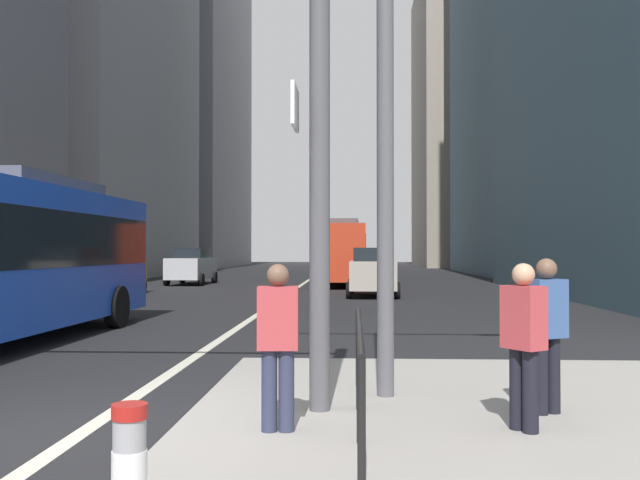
{
  "coord_description": "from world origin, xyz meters",
  "views": [
    {
      "loc": [
        2.75,
        -7.05,
        1.86
      ],
      "look_at": [
        0.59,
        37.98,
        2.49
      ],
      "focal_mm": 39.41,
      "sensor_mm": 36.0,
      "label": 1
    }
  ],
  "objects_px": {
    "city_bus_red_receding": "(342,250)",
    "traffic_signal_gantry": "(104,39)",
    "bollard_left": "(129,475)",
    "car_receding_far": "(372,263)",
    "pedestrian_walking": "(524,339)",
    "pedestrian_far": "(547,328)",
    "city_bus_red_distant": "(347,250)",
    "car_oncoming_mid": "(192,266)",
    "car_oncoming_far": "(108,271)",
    "car_receding_near": "(373,272)",
    "pedestrian_waiting": "(278,339)"
  },
  "relations": [
    {
      "from": "car_oncoming_mid",
      "to": "pedestrian_waiting",
      "type": "xyz_separation_m",
      "value": [
        7.98,
        -30.72,
        0.03
      ]
    },
    {
      "from": "car_oncoming_far",
      "to": "pedestrian_far",
      "type": "bearing_deg",
      "value": -59.68
    },
    {
      "from": "car_receding_near",
      "to": "pedestrian_walking",
      "type": "xyz_separation_m",
      "value": [
        0.84,
        -21.36,
        0.03
      ]
    },
    {
      "from": "car_oncoming_far",
      "to": "pedestrian_walking",
      "type": "distance_m",
      "value": 24.05
    },
    {
      "from": "city_bus_red_receding",
      "to": "pedestrian_walking",
      "type": "height_order",
      "value": "city_bus_red_receding"
    },
    {
      "from": "traffic_signal_gantry",
      "to": "car_oncoming_mid",
      "type": "bearing_deg",
      "value": 101.35
    },
    {
      "from": "car_receding_far",
      "to": "pedestrian_far",
      "type": "xyz_separation_m",
      "value": [
        0.8,
        -40.15,
        0.05
      ]
    },
    {
      "from": "car_receding_near",
      "to": "car_receding_far",
      "type": "height_order",
      "value": "same"
    },
    {
      "from": "city_bus_red_distant",
      "to": "bollard_left",
      "type": "xyz_separation_m",
      "value": [
        -0.72,
        -52.9,
        -1.2
      ]
    },
    {
      "from": "city_bus_red_receding",
      "to": "traffic_signal_gantry",
      "type": "xyz_separation_m",
      "value": [
        -2.09,
        -30.31,
        2.32
      ]
    },
    {
      "from": "bollard_left",
      "to": "car_receding_far",
      "type": "bearing_deg",
      "value": 86.81
    },
    {
      "from": "bollard_left",
      "to": "car_receding_near",
      "type": "bearing_deg",
      "value": 85.33
    },
    {
      "from": "car_oncoming_mid",
      "to": "pedestrian_waiting",
      "type": "height_order",
      "value": "car_oncoming_mid"
    },
    {
      "from": "pedestrian_walking",
      "to": "pedestrian_far",
      "type": "bearing_deg",
      "value": 60.4
    },
    {
      "from": "car_receding_near",
      "to": "traffic_signal_gantry",
      "type": "relative_size",
      "value": 0.62
    },
    {
      "from": "car_receding_far",
      "to": "pedestrian_walking",
      "type": "height_order",
      "value": "car_receding_far"
    },
    {
      "from": "traffic_signal_gantry",
      "to": "pedestrian_waiting",
      "type": "xyz_separation_m",
      "value": [
        1.99,
        -0.88,
        -3.14
      ]
    },
    {
      "from": "car_oncoming_mid",
      "to": "pedestrian_far",
      "type": "relative_size",
      "value": 2.77
    },
    {
      "from": "traffic_signal_gantry",
      "to": "car_oncoming_far",
      "type": "bearing_deg",
      "value": 109.48
    },
    {
      "from": "car_receding_near",
      "to": "car_oncoming_far",
      "type": "distance_m",
      "value": 10.68
    },
    {
      "from": "city_bus_red_distant",
      "to": "car_receding_far",
      "type": "bearing_deg",
      "value": -79.28
    },
    {
      "from": "city_bus_red_distant",
      "to": "car_oncoming_far",
      "type": "xyz_separation_m",
      "value": [
        -9.41,
        -28.85,
        -0.85
      ]
    },
    {
      "from": "pedestrian_far",
      "to": "bollard_left",
      "type": "bearing_deg",
      "value": -131.5
    },
    {
      "from": "city_bus_red_receding",
      "to": "traffic_signal_gantry",
      "type": "relative_size",
      "value": 1.61
    },
    {
      "from": "city_bus_red_receding",
      "to": "bollard_left",
      "type": "height_order",
      "value": "city_bus_red_receding"
    },
    {
      "from": "pedestrian_far",
      "to": "car_oncoming_mid",
      "type": "bearing_deg",
      "value": 109.73
    },
    {
      "from": "bollard_left",
      "to": "pedestrian_far",
      "type": "xyz_separation_m",
      "value": [
        3.24,
        3.66,
        0.41
      ]
    },
    {
      "from": "city_bus_red_distant",
      "to": "pedestrian_walking",
      "type": "relative_size",
      "value": 7.23
    },
    {
      "from": "city_bus_red_distant",
      "to": "car_receding_near",
      "type": "bearing_deg",
      "value": -87.46
    },
    {
      "from": "city_bus_red_receding",
      "to": "pedestrian_far",
      "type": "relative_size",
      "value": 6.87
    },
    {
      "from": "pedestrian_walking",
      "to": "pedestrian_far",
      "type": "xyz_separation_m",
      "value": [
        0.41,
        0.72,
        0.02
      ]
    },
    {
      "from": "car_oncoming_mid",
      "to": "car_oncoming_far",
      "type": "xyz_separation_m",
      "value": [
        -1.21,
        -9.48,
        0.0
      ]
    },
    {
      "from": "car_receding_near",
      "to": "bollard_left",
      "type": "bearing_deg",
      "value": -94.67
    },
    {
      "from": "city_bus_red_distant",
      "to": "car_oncoming_far",
      "type": "bearing_deg",
      "value": -108.06
    },
    {
      "from": "pedestrian_far",
      "to": "city_bus_red_distant",
      "type": "bearing_deg",
      "value": 92.93
    },
    {
      "from": "traffic_signal_gantry",
      "to": "bollard_left",
      "type": "bearing_deg",
      "value": -68.05
    },
    {
      "from": "car_receding_near",
      "to": "pedestrian_far",
      "type": "relative_size",
      "value": 2.66
    },
    {
      "from": "city_bus_red_distant",
      "to": "traffic_signal_gantry",
      "type": "height_order",
      "value": "traffic_signal_gantry"
    },
    {
      "from": "traffic_signal_gantry",
      "to": "pedestrian_waiting",
      "type": "distance_m",
      "value": 3.82
    },
    {
      "from": "city_bus_red_receding",
      "to": "pedestrian_walking",
      "type": "xyz_separation_m",
      "value": [
        2.22,
        -31.06,
        -0.82
      ]
    },
    {
      "from": "car_oncoming_mid",
      "to": "pedestrian_far",
      "type": "bearing_deg",
      "value": -70.27
    },
    {
      "from": "car_oncoming_mid",
      "to": "bollard_left",
      "type": "xyz_separation_m",
      "value": [
        7.48,
        -33.53,
        -0.36
      ]
    },
    {
      "from": "traffic_signal_gantry",
      "to": "pedestrian_far",
      "type": "height_order",
      "value": "traffic_signal_gantry"
    },
    {
      "from": "pedestrian_walking",
      "to": "car_receding_near",
      "type": "bearing_deg",
      "value": 92.25
    },
    {
      "from": "car_oncoming_far",
      "to": "pedestrian_waiting",
      "type": "xyz_separation_m",
      "value": [
        9.2,
        -21.24,
        0.02
      ]
    },
    {
      "from": "city_bus_red_distant",
      "to": "car_oncoming_mid",
      "type": "relative_size",
      "value": 2.55
    },
    {
      "from": "car_oncoming_mid",
      "to": "car_receding_far",
      "type": "height_order",
      "value": "same"
    },
    {
      "from": "city_bus_red_distant",
      "to": "car_oncoming_mid",
      "type": "distance_m",
      "value": 21.05
    },
    {
      "from": "city_bus_red_distant",
      "to": "car_oncoming_far",
      "type": "distance_m",
      "value": 30.36
    },
    {
      "from": "car_oncoming_mid",
      "to": "pedestrian_waiting",
      "type": "relative_size",
      "value": 2.84
    }
  ]
}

